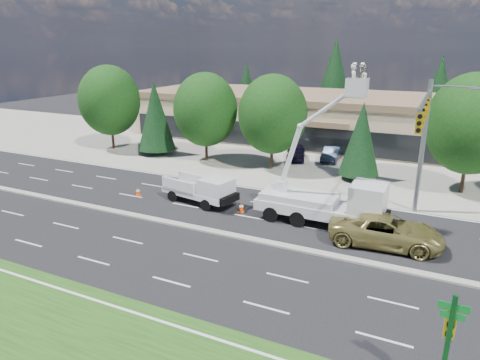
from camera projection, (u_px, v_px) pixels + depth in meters
The scene contains 24 objects.
ground at pixel (227, 235), 26.06m from camera, with size 140.00×140.00×0.00m, color black.
concrete_apron at pixel (317, 160), 43.28m from camera, with size 140.00×22.00×0.01m, color gray.
road_median at pixel (227, 234), 26.04m from camera, with size 120.00×0.55×0.12m, color gray.
strip_mall at pixel (341, 118), 51.02m from camera, with size 50.40×15.40×5.50m.
tree_front_a at pixel (109, 100), 46.40m from camera, with size 6.59×6.59×9.14m.
tree_front_b at pixel (155, 115), 44.30m from camera, with size 3.90×3.90×7.68m.
tree_front_c at pixel (205, 110), 41.55m from camera, with size 6.25×6.25×8.67m.
tree_front_d at pixel (273, 114), 38.68m from camera, with size 6.27×6.27×8.71m.
tree_front_e at pixel (361, 139), 35.85m from camera, with size 3.39×3.39×6.67m.
tree_front_f at pixel (472, 124), 32.01m from camera, with size 6.68×6.68×9.27m.
tree_back_a at pixel (246, 88), 68.23m from camera, with size 4.33×4.33×8.53m.
tree_back_b at pixel (334, 78), 61.90m from camera, with size 6.19×6.19×12.19m.
tree_back_c at pixel (439, 91), 56.51m from camera, with size 5.06×5.06×9.97m.
signal_mast at pixel (424, 131), 26.19m from camera, with size 2.76×10.16×9.00m.
street_sign_pole at pixel (448, 338), 13.17m from camera, with size 0.90×0.44×4.00m.
utility_pickup at pixel (202, 192), 31.04m from camera, with size 5.78×3.01×2.11m.
bucket_truck at pixel (330, 194), 26.90m from camera, with size 8.16×2.76×10.14m.
traffic_cone_a at pixel (138, 192), 32.76m from camera, with size 0.40×0.40×0.70m.
traffic_cone_b at pixel (241, 207), 29.58m from camera, with size 0.40×0.40×0.70m.
traffic_cone_c at pixel (269, 214), 28.50m from camera, with size 0.40×0.40×0.70m.
traffic_cone_d at pixel (344, 228), 26.24m from camera, with size 0.40×0.40×0.70m.
minivan at pixel (386, 231), 24.55m from camera, with size 2.94×6.38×1.77m, color #9C904B.
parked_car_west at pixel (296, 152), 43.15m from camera, with size 1.78×4.42×1.51m, color black.
parked_car_east at pixel (332, 154), 42.70m from camera, with size 1.52×4.37×1.44m, color black.
Camera 1 is at (10.97, -21.19, 11.04)m, focal length 32.00 mm.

